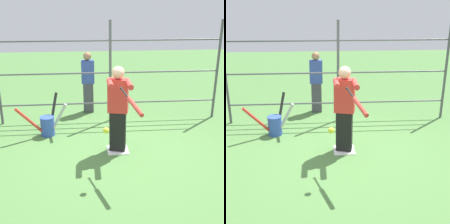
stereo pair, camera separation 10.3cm
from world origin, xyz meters
The scene contains 8 objects.
ground_plane centered at (0.00, 0.00, 0.00)m, with size 24.00×24.00×0.00m, color #4C7A3D.
home_plate centered at (0.00, 0.00, 0.01)m, with size 0.40×0.40×0.02m.
fence_backstop centered at (0.00, -1.60, 1.17)m, with size 5.13×0.06×2.34m.
batter centered at (0.00, 0.02, 0.89)m, with size 0.42×0.63×1.65m.
baseball_bat_swinging centered at (-0.12, 0.98, 1.28)m, with size 0.25×0.91×0.21m.
softball_in_flight centered at (0.30, 1.06, 0.89)m, with size 0.10×0.10×0.10m.
bat_bucket centered at (1.41, -0.86, 0.25)m, with size 1.05×0.67×0.87m.
bystander_behind_fence centered at (0.51, -2.25, 0.80)m, with size 0.32×0.20×1.54m.
Camera 2 is at (0.51, 5.39, 2.78)m, focal length 50.00 mm.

